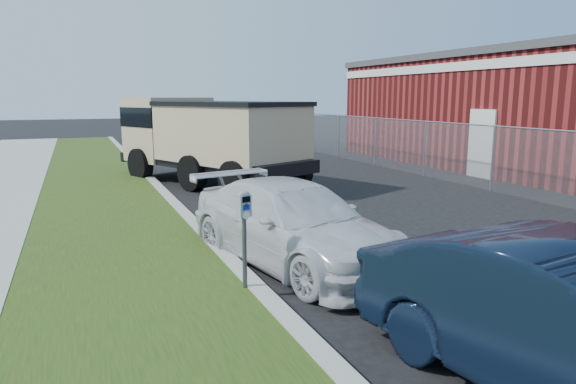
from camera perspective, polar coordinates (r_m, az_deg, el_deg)
name	(u,v)px	position (r m, az deg, el deg)	size (l,w,h in m)	color
ground	(389,256)	(8.70, 11.19, -6.95)	(120.00, 120.00, 0.00)	black
streetside	(23,257)	(9.26, -27.37, -6.45)	(6.12, 50.00, 0.15)	gray
chainlink_fence	(425,138)	(17.56, 15.01, 5.84)	(0.06, 30.06, 30.00)	slate
brick_building	(537,109)	(22.35, 25.94, 8.29)	(9.20, 14.20, 4.17)	maroon
parking_meter	(244,218)	(6.57, -4.91, -2.94)	(0.20, 0.16, 1.29)	#3F4247
white_wagon	(293,223)	(8.08, 0.52, -3.43)	(1.77, 4.37, 1.27)	silver
dump_truck	(206,135)	(15.74, -9.08, 6.23)	(4.81, 6.94, 2.57)	black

